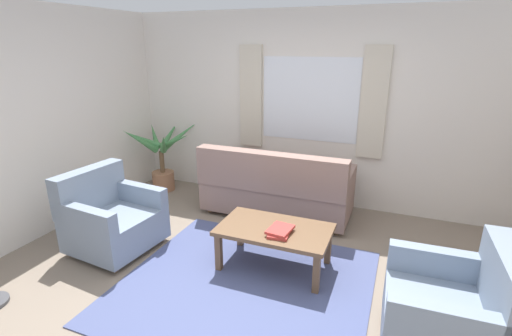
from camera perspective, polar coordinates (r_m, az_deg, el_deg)
The scene contains 11 objects.
ground_plane at distance 3.67m, azimuth -1.74°, elevation -17.54°, with size 6.24×6.24×0.00m, color gray.
wall_back at distance 5.19m, azimuth 8.26°, elevation 8.75°, with size 5.32×0.12×2.60m, color silver.
wall_left at distance 4.80m, azimuth -32.59°, elevation 5.27°, with size 0.12×4.40×2.60m, color silver.
window_with_curtains at distance 5.09m, azimuth 8.10°, elevation 10.28°, with size 1.98×0.07×1.40m.
area_rug at distance 3.66m, azimuth -1.74°, elevation -17.46°, with size 2.26×2.09×0.01m, color #4C5684.
couch at distance 4.85m, azimuth 2.99°, elevation -3.22°, with size 1.90×0.82×0.92m.
armchair_left at distance 4.39m, azimuth -21.36°, elevation -7.14°, with size 0.89×0.91×0.88m.
armchair_right at distance 3.14m, azimuth 28.00°, elevation -19.00°, with size 0.85×0.87×0.88m.
coffee_table at distance 3.74m, azimuth 2.85°, elevation -9.88°, with size 1.10×0.64×0.44m.
book_stack_on_table at distance 3.61m, azimuth 3.70°, elevation -9.53°, with size 0.23×0.33×0.05m.
potted_plant at distance 5.84m, azimuth -14.14°, elevation 1.62°, with size 1.10×1.15×1.08m.
Camera 1 is at (1.21, -2.71, 2.15)m, focal length 26.17 mm.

